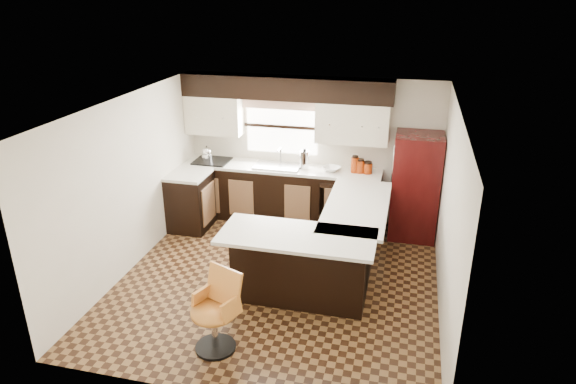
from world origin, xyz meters
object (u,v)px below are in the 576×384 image
(refrigerator, at_px, (415,186))
(bar_chair, at_px, (214,313))
(peninsula_long, at_px, (352,237))
(peninsula_return, at_px, (300,267))

(refrigerator, distance_m, bar_chair, 3.94)
(peninsula_long, height_order, peninsula_return, same)
(peninsula_long, bearing_deg, refrigerator, 55.34)
(peninsula_return, distance_m, refrigerator, 2.58)
(peninsula_long, relative_size, bar_chair, 2.12)
(refrigerator, bearing_deg, bar_chair, -121.35)
(peninsula_long, relative_size, refrigerator, 1.17)
(peninsula_long, xyz_separation_m, peninsula_return, (-0.53, -0.97, 0.00))
(refrigerator, bearing_deg, peninsula_long, -124.66)
(bar_chair, bearing_deg, peninsula_return, 82.03)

